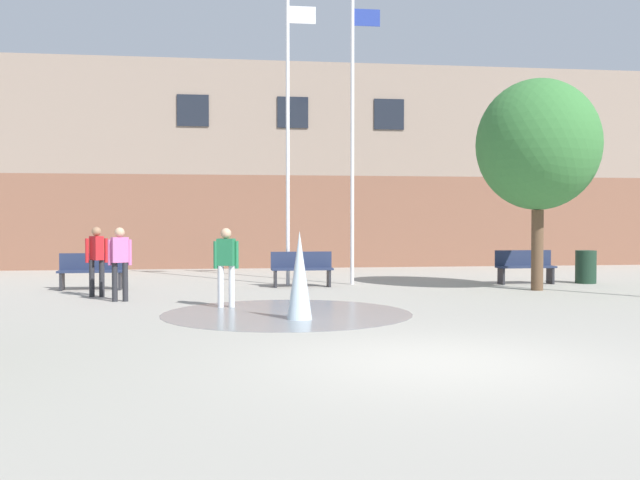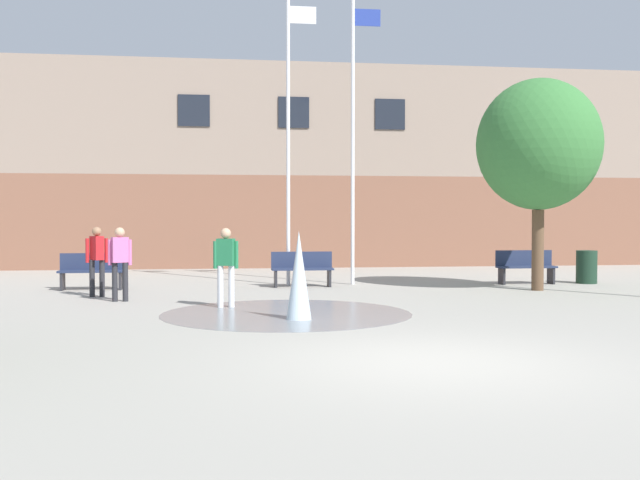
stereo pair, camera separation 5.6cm
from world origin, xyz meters
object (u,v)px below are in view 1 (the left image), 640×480
(teen_by_trashcan, at_px, (120,258))
(flagpole_left, at_px, (289,129))
(street_tree_near_building, at_px, (538,145))
(park_bench_under_right_flagpole, at_px, (302,268))
(adult_in_red, at_px, (226,261))
(trash_can, at_px, (586,267))
(park_bench_near_trashcan, at_px, (525,266))
(adult_watching, at_px, (97,256))
(flagpole_right, at_px, (353,131))
(park_bench_center, at_px, (92,271))

(teen_by_trashcan, distance_m, flagpole_left, 6.12)
(street_tree_near_building, bearing_deg, park_bench_under_right_flagpole, 162.71)
(flagpole_left, xyz_separation_m, street_tree_near_building, (5.95, -2.26, -0.55))
(park_bench_under_right_flagpole, xyz_separation_m, adult_in_red, (-2.02, -4.27, 0.45))
(trash_can, bearing_deg, flagpole_left, 176.05)
(park_bench_under_right_flagpole, xyz_separation_m, flagpole_left, (-0.29, 0.50, 3.66))
(park_bench_under_right_flagpole, relative_size, park_bench_near_trashcan, 1.00)
(teen_by_trashcan, height_order, trash_can, teen_by_trashcan)
(teen_by_trashcan, relative_size, adult_in_red, 1.00)
(adult_in_red, height_order, trash_can, adult_in_red)
(teen_by_trashcan, bearing_deg, adult_watching, -80.29)
(park_bench_near_trashcan, relative_size, flagpole_left, 0.21)
(adult_watching, bearing_deg, park_bench_near_trashcan, -113.87)
(park_bench_under_right_flagpole, xyz_separation_m, adult_watching, (-4.90, -1.84, 0.45))
(park_bench_under_right_flagpole, relative_size, teen_by_trashcan, 1.01)
(adult_in_red, height_order, flagpole_left, flagpole_left)
(park_bench_near_trashcan, xyz_separation_m, trash_can, (1.72, -0.07, -0.03))
(flagpole_left, relative_size, street_tree_near_building, 1.49)
(park_bench_under_right_flagpole, bearing_deg, park_bench_near_trashcan, 0.11)
(adult_watching, xyz_separation_m, street_tree_near_building, (10.56, 0.08, 2.65))
(adult_watching, bearing_deg, flagpole_left, -96.47)
(adult_in_red, relative_size, flagpole_right, 0.20)
(park_bench_under_right_flagpole, distance_m, street_tree_near_building, 6.69)
(flagpole_right, bearing_deg, flagpole_left, -180.00)
(flagpole_right, distance_m, street_tree_near_building, 4.81)
(teen_by_trashcan, relative_size, street_tree_near_building, 0.30)
(adult_watching, xyz_separation_m, flagpole_right, (6.35, 2.35, 3.20))
(park_bench_under_right_flagpole, height_order, park_bench_near_trashcan, same)
(park_bench_center, distance_m, flagpole_right, 7.69)
(park_bench_center, xyz_separation_m, park_bench_under_right_flagpole, (5.29, 0.11, 0.00))
(park_bench_under_right_flagpole, height_order, flagpole_left, flagpole_left)
(street_tree_near_building, bearing_deg, teen_by_trashcan, -173.53)
(park_bench_near_trashcan, xyz_separation_m, teen_by_trashcan, (-10.36, -2.90, 0.45))
(adult_watching, height_order, flagpole_right, flagpole_right)
(adult_in_red, relative_size, flagpole_left, 0.20)
(park_bench_near_trashcan, bearing_deg, teen_by_trashcan, -164.38)
(park_bench_under_right_flagpole, height_order, trash_can, park_bench_under_right_flagpole)
(park_bench_near_trashcan, height_order, flagpole_right, flagpole_right)
(trash_can, bearing_deg, adult_watching, -172.02)
(flagpole_left, height_order, trash_can, flagpole_left)
(teen_by_trashcan, distance_m, trash_can, 12.42)
(flagpole_left, bearing_deg, park_bench_near_trashcan, -4.39)
(park_bench_center, relative_size, park_bench_near_trashcan, 1.00)
(teen_by_trashcan, bearing_deg, park_bench_near_trashcan, 173.74)
(teen_by_trashcan, distance_m, street_tree_near_building, 10.33)
(adult_in_red, bearing_deg, teen_by_trashcan, -10.85)
(adult_in_red, bearing_deg, adult_watching, -19.27)
(trash_can, bearing_deg, adult_in_red, -156.86)
(park_bench_center, distance_m, trash_can, 13.12)
(adult_watching, xyz_separation_m, teen_by_trashcan, (0.64, -1.04, 0.00))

